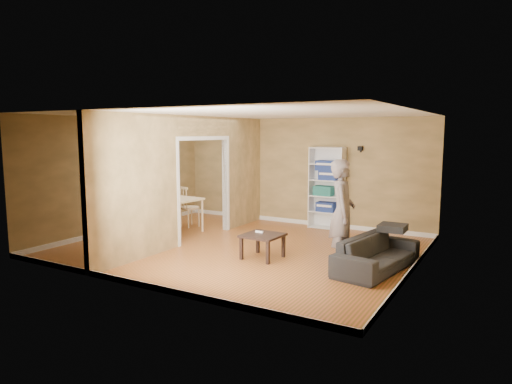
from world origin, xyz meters
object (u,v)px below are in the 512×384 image
person (342,203)px  chair_near (155,214)px  bookshelf (328,188)px  chair_far (190,206)px  dining_table (173,201)px  sofa (377,248)px  chair_left (149,207)px  coffee_table (263,238)px

person → chair_near: size_ratio=2.20×
bookshelf → chair_far: 3.33m
chair_near → dining_table: bearing=102.9°
sofa → chair_left: 5.62m
bookshelf → chair_far: bookshelf is taller
person → chair_near: person is taller
chair_left → chair_near: 0.90m
bookshelf → chair_far: bearing=-153.2°
coffee_table → chair_near: size_ratio=0.69×
dining_table → chair_near: 0.62m
coffee_table → bookshelf: bearing=89.0°
sofa → chair_far: bearing=85.4°
chair_far → dining_table: bearing=107.2°
person → chair_left: (-4.96, 0.57, -0.56)m
coffee_table → chair_left: chair_left is taller
coffee_table → dining_table: 3.06m
dining_table → sofa: bearing=-7.4°
person → coffee_table: person is taller
person → dining_table: (-4.24, 0.59, -0.36)m
sofa → coffee_table: bearing=109.2°
sofa → person: size_ratio=0.90×
person → chair_far: 4.45m
dining_table → chair_far: 0.66m
sofa → dining_table: (-4.87, 0.63, 0.34)m
sofa → bookshelf: 3.40m
person → bookshelf: 3.00m
chair_near → chair_far: 1.21m
bookshelf → chair_near: (-2.96, -2.70, -0.48)m
sofa → chair_far: chair_far is taller
coffee_table → chair_left: size_ratio=0.66×
sofa → chair_left: (-5.59, 0.61, 0.14)m
coffee_table → dining_table: size_ratio=0.53×
sofa → chair_left: bearing=93.7°
bookshelf → person: bearing=-64.3°
chair_left → chair_far: chair_left is taller
chair_far → coffee_table: bearing=168.5°
sofa → chair_near: (-4.89, 0.05, 0.12)m
bookshelf → sofa: bearing=-54.9°
chair_left → dining_table: bearing=112.0°
chair_near → chair_far: bearing=104.0°
person → coffee_table: (-1.35, -0.36, -0.69)m
bookshelf → chair_left: size_ratio=1.90×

